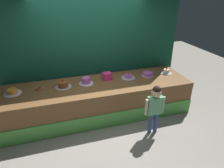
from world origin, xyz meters
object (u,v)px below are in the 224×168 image
(pink_box, at_px, (107,76))
(cake_right, at_px, (148,74))
(cake_center_left, at_px, (86,81))
(cake_far_right, at_px, (166,72))
(cake_far_left, at_px, (12,92))
(donut, at_px, (39,88))
(cake_left, at_px, (63,85))
(child_figure, at_px, (155,104))
(cake_center_right, at_px, (128,77))

(pink_box, relative_size, cake_right, 0.68)
(cake_center_left, distance_m, cake_far_right, 2.00)
(cake_far_left, distance_m, cake_right, 3.00)
(pink_box, distance_m, donut, 1.50)
(cake_left, bearing_deg, donut, 174.38)
(cake_center_left, relative_size, cake_right, 1.14)
(pink_box, height_order, cake_center_left, cake_center_left)
(cake_left, height_order, cake_right, cake_left)
(cake_far_right, bearing_deg, cake_left, -179.52)
(donut, relative_size, cake_center_left, 0.44)
(cake_left, height_order, cake_center_left, cake_center_left)
(child_figure, relative_size, pink_box, 5.54)
(cake_right, bearing_deg, donut, 179.41)
(child_figure, height_order, cake_right, child_figure)
(pink_box, bearing_deg, cake_right, -4.93)
(cake_center_right, bearing_deg, pink_box, 171.90)
(donut, distance_m, cake_center_right, 2.00)
(cake_far_left, relative_size, cake_far_right, 1.26)
(pink_box, relative_size, cake_left, 0.56)
(child_figure, xyz_separation_m, pink_box, (-0.63, 1.18, 0.16))
(cake_far_right, bearing_deg, cake_right, 179.72)
(cake_center_left, xyz_separation_m, cake_far_right, (2.00, -0.01, -0.01))
(cake_center_right, distance_m, cake_right, 0.50)
(pink_box, xyz_separation_m, cake_right, (1.00, -0.09, -0.04))
(donut, bearing_deg, pink_box, 2.31)
(cake_center_left, bearing_deg, child_figure, -44.25)
(cake_far_left, height_order, cake_left, cake_left)
(cake_left, bearing_deg, cake_far_left, 179.69)
(cake_far_left, height_order, cake_far_right, cake_far_right)
(cake_center_right, height_order, cake_far_right, cake_far_right)
(donut, height_order, cake_right, cake_right)
(child_figure, bearing_deg, cake_far_right, 51.22)
(cake_far_left, bearing_deg, cake_center_left, 0.94)
(cake_center_right, xyz_separation_m, cake_far_right, (1.00, -0.02, 0.01))
(cake_center_left, bearing_deg, pink_box, 9.06)
(child_figure, xyz_separation_m, cake_far_left, (-2.63, 1.07, 0.12))
(cake_center_right, bearing_deg, donut, 179.70)
(cake_right, xyz_separation_m, cake_far_right, (0.50, -0.00, 0.01))
(cake_center_left, bearing_deg, cake_far_left, -179.06)
(cake_right, bearing_deg, cake_far_right, -0.28)
(child_figure, distance_m, donut, 2.41)
(child_figure, distance_m, cake_center_left, 1.58)
(donut, relative_size, cake_left, 0.41)
(cake_far_left, xyz_separation_m, cake_far_right, (3.51, 0.02, 0.01))
(child_figure, xyz_separation_m, donut, (-2.13, 1.12, 0.10))
(pink_box, bearing_deg, child_figure, -61.98)
(cake_left, relative_size, cake_center_right, 1.04)
(pink_box, distance_m, cake_left, 1.01)
(pink_box, height_order, donut, pink_box)
(donut, bearing_deg, child_figure, -27.70)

